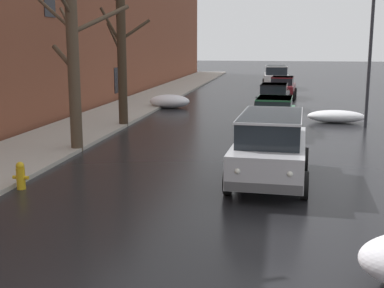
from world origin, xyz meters
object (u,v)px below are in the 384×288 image
(suv_silver_approaching_near_lane, at_px, (271,145))
(sedan_green_parked_kerbside_close, at_px, (274,114))
(sedan_black_parked_kerbside_mid, at_px, (274,96))
(street_lamp_post, at_px, (370,52))
(suv_white_queued_behind_truck, at_px, (276,76))
(bare_tree_mid_block, at_px, (121,44))
(fire_hydrant, at_px, (21,175))
(bare_tree_second_along_sidewalk, at_px, (74,60))
(sedan_maroon_parked_far_down_block, at_px, (282,87))

(suv_silver_approaching_near_lane, xyz_separation_m, sedan_green_parked_kerbside_close, (-0.02, 7.88, -0.24))
(sedan_green_parked_kerbside_close, distance_m, sedan_black_parked_kerbside_mid, 7.22)
(sedan_green_parked_kerbside_close, relative_size, street_lamp_post, 0.76)
(sedan_black_parked_kerbside_mid, relative_size, suv_white_queued_behind_truck, 0.81)
(bare_tree_mid_block, height_order, suv_white_queued_behind_truck, bare_tree_mid_block)
(sedan_green_parked_kerbside_close, relative_size, fire_hydrant, 6.19)
(bare_tree_second_along_sidewalk, distance_m, suv_white_queued_behind_truck, 26.73)
(bare_tree_second_along_sidewalk, distance_m, fire_hydrant, 5.45)
(fire_hydrant, bearing_deg, suv_silver_approaching_near_lane, 16.28)
(sedan_black_parked_kerbside_mid, distance_m, fire_hydrant, 17.97)
(sedan_maroon_parked_far_down_block, relative_size, street_lamp_post, 0.70)
(suv_silver_approaching_near_lane, relative_size, sedan_maroon_parked_far_down_block, 1.17)
(suv_white_queued_behind_truck, xyz_separation_m, street_lamp_post, (4.09, -19.25, 2.26))
(sedan_green_parked_kerbside_close, height_order, fire_hydrant, sedan_green_parked_kerbside_close)
(bare_tree_mid_block, relative_size, sedan_black_parked_kerbside_mid, 1.72)
(bare_tree_mid_block, bearing_deg, bare_tree_second_along_sidewalk, -89.54)
(suv_white_queued_behind_truck, bearing_deg, street_lamp_post, -78.00)
(sedan_green_parked_kerbside_close, height_order, street_lamp_post, street_lamp_post)
(sedan_green_parked_kerbside_close, distance_m, suv_white_queued_behind_truck, 20.87)
(bare_tree_second_along_sidewalk, distance_m, suv_silver_approaching_near_lane, 7.51)
(sedan_green_parked_kerbside_close, bearing_deg, fire_hydrant, -122.53)
(suv_silver_approaching_near_lane, distance_m, sedan_green_parked_kerbside_close, 7.89)
(bare_tree_second_along_sidewalk, bearing_deg, fire_hydrant, -85.12)
(suv_silver_approaching_near_lane, bearing_deg, bare_tree_mid_block, 129.17)
(sedan_black_parked_kerbside_mid, relative_size, street_lamp_post, 0.69)
(fire_hydrant, bearing_deg, sedan_maroon_parked_far_down_block, 74.17)
(sedan_green_parked_kerbside_close, bearing_deg, bare_tree_mid_block, 177.59)
(suv_white_queued_behind_truck, relative_size, street_lamp_post, 0.85)
(suv_silver_approaching_near_lane, distance_m, sedan_black_parked_kerbside_mid, 15.10)
(suv_silver_approaching_near_lane, bearing_deg, bare_tree_second_along_sidewalk, 156.44)
(bare_tree_mid_block, relative_size, fire_hydrant, 9.66)
(bare_tree_mid_block, distance_m, fire_hydrant, 10.50)
(suv_white_queued_behind_truck, bearing_deg, fire_hydrant, -101.14)
(bare_tree_mid_block, distance_m, sedan_maroon_parked_far_down_block, 15.08)
(bare_tree_second_along_sidewalk, distance_m, bare_tree_mid_block, 5.31)
(suv_silver_approaching_near_lane, bearing_deg, suv_white_queued_behind_truck, 90.37)
(street_lamp_post, bearing_deg, sedan_green_parked_kerbside_close, -157.59)
(sedan_green_parked_kerbside_close, relative_size, sedan_maroon_parked_far_down_block, 1.09)
(bare_tree_mid_block, xyz_separation_m, sedan_green_parked_kerbside_close, (6.63, -0.28, -2.86))
(bare_tree_mid_block, xyz_separation_m, street_lamp_post, (10.55, 1.34, -0.36))
(sedan_maroon_parked_far_down_block, bearing_deg, bare_tree_mid_block, -118.10)
(bare_tree_second_along_sidewalk, bearing_deg, sedan_black_parked_kerbside_mid, 62.11)
(suv_silver_approaching_near_lane, bearing_deg, sedan_maroon_parked_far_down_block, 89.13)
(sedan_green_parked_kerbside_close, distance_m, street_lamp_post, 4.92)
(sedan_green_parked_kerbside_close, xyz_separation_m, sedan_black_parked_kerbside_mid, (-0.12, 7.21, -0.00))
(suv_silver_approaching_near_lane, xyz_separation_m, suv_white_queued_behind_truck, (-0.19, 28.75, 0.00))
(bare_tree_mid_block, height_order, sedan_green_parked_kerbside_close, bare_tree_mid_block)
(bare_tree_second_along_sidewalk, height_order, bare_tree_mid_block, bare_tree_mid_block)
(bare_tree_mid_block, bearing_deg, fire_hydrant, -87.46)
(sedan_green_parked_kerbside_close, relative_size, sedan_black_parked_kerbside_mid, 1.10)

